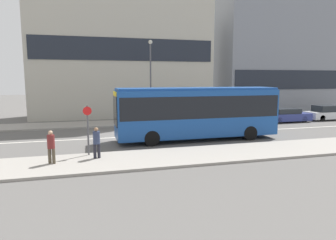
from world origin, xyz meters
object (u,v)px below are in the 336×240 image
at_px(city_bus, 197,110).
at_px(bus_stop_sign, 88,126).
at_px(pedestrian_down_pavement, 97,141).
at_px(pedestrian_near_stop, 51,145).
at_px(parked_car_0, 286,116).
at_px(parked_car_1, 327,113).
at_px(street_lamp, 151,73).

height_order(city_bus, bus_stop_sign, city_bus).
bearing_deg(pedestrian_down_pavement, pedestrian_near_stop, 4.26).
xyz_separation_m(parked_car_0, pedestrian_down_pavement, (-17.74, -8.97, 0.40)).
xyz_separation_m(city_bus, bus_stop_sign, (-7.07, -2.79, -0.35)).
distance_m(parked_car_1, pedestrian_down_pavement, 24.44).
height_order(parked_car_0, pedestrian_down_pavement, pedestrian_down_pavement).
bearing_deg(pedestrian_down_pavement, parked_car_1, -165.45).
height_order(pedestrian_near_stop, street_lamp, street_lamp).
distance_m(city_bus, parked_car_1, 16.99).
bearing_deg(street_lamp, city_bus, -78.55).
height_order(parked_car_1, pedestrian_down_pavement, pedestrian_down_pavement).
bearing_deg(pedestrian_down_pavement, bus_stop_sign, -69.72).
bearing_deg(street_lamp, pedestrian_near_stop, -122.04).
relative_size(pedestrian_down_pavement, bus_stop_sign, 0.60).
xyz_separation_m(pedestrian_near_stop, bus_stop_sign, (1.69, 1.18, 0.63)).
distance_m(pedestrian_down_pavement, street_lamp, 12.74).
relative_size(city_bus, pedestrian_down_pavement, 6.90).
bearing_deg(parked_car_1, pedestrian_near_stop, -158.65).
bearing_deg(pedestrian_near_stop, street_lamp, 80.08).
bearing_deg(city_bus, pedestrian_near_stop, -160.48).
bearing_deg(pedestrian_near_stop, city_bus, 46.50).
relative_size(city_bus, bus_stop_sign, 4.17).
bearing_deg(city_bus, bus_stop_sign, -163.34).
distance_m(parked_car_0, street_lamp, 13.36).
distance_m(pedestrian_near_stop, pedestrian_down_pavement, 2.13).
bearing_deg(parked_car_1, pedestrian_down_pavement, -157.83).
xyz_separation_m(city_bus, pedestrian_down_pavement, (-6.68, -3.53, -0.99)).
bearing_deg(pedestrian_down_pavement, city_bus, -159.75).
bearing_deg(parked_car_0, city_bus, -153.81).
distance_m(parked_car_1, bus_stop_sign, 24.55).
distance_m(parked_car_1, pedestrian_near_stop, 26.53).
distance_m(bus_stop_sign, street_lamp, 12.10).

